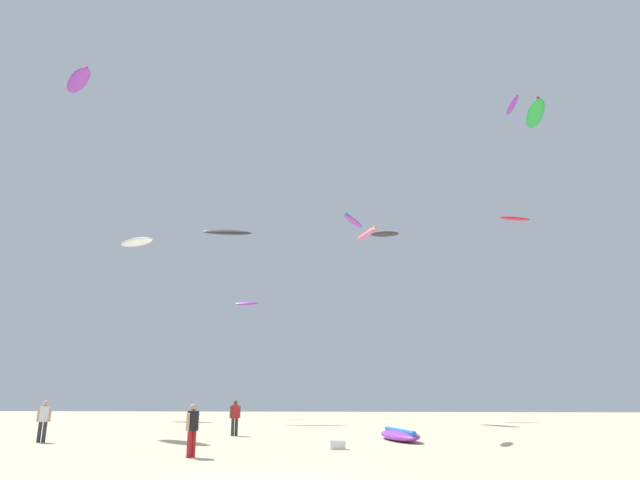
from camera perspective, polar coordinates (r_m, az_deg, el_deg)
person_foreground at (r=19.32m, az=-13.16°, el=-18.35°), size 0.38×0.51×1.67m
person_midground at (r=27.57m, az=-26.86°, el=-16.23°), size 0.54×0.39×1.71m
person_left at (r=29.20m, az=-8.86°, el=-17.58°), size 0.50×0.39×1.72m
kite_grounded_near at (r=26.09m, az=8.30°, el=-19.48°), size 2.24×4.39×0.54m
cooler_box at (r=21.79m, az=1.89°, el=-20.57°), size 0.56×0.36×0.32m
kite_aloft_0 at (r=49.57m, az=-9.69°, el=0.79°), size 4.53×2.12×0.90m
kite_aloft_1 at (r=31.08m, az=3.50°, el=1.97°), size 1.52×2.66×0.57m
kite_aloft_2 at (r=54.78m, az=-7.66°, el=-6.57°), size 2.42×0.88×0.53m
kite_aloft_3 at (r=56.99m, az=-18.59°, el=-0.20°), size 4.58×3.30×0.75m
kite_aloft_4 at (r=40.17m, az=21.54°, el=12.14°), size 1.93×4.19×0.57m
kite_aloft_5 at (r=47.74m, az=-23.89°, el=14.99°), size 3.89×3.97×0.66m
kite_aloft_6 at (r=48.34m, az=4.91°, el=0.63°), size 2.58×4.12×0.97m
kite_aloft_7 at (r=51.90m, az=19.67°, el=2.11°), size 3.14×1.73×0.48m
kite_aloft_8 at (r=44.73m, az=19.41°, el=13.12°), size 0.89×2.81×0.68m
kite_aloft_9 at (r=54.23m, az=6.76°, el=0.62°), size 2.80×0.98×0.56m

